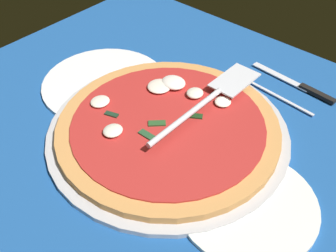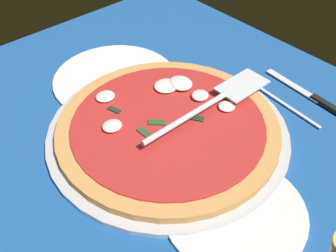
{
  "view_description": "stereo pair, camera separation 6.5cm",
  "coord_description": "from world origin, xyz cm",
  "px_view_note": "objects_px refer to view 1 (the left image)",
  "views": [
    {
      "loc": [
        34.98,
        -33.17,
        50.06
      ],
      "look_at": [
        0.65,
        6.0,
        2.35
      ],
      "focal_mm": 43.93,
      "sensor_mm": 36.0,
      "label": 1
    },
    {
      "loc": [
        39.6,
        -28.58,
        50.06
      ],
      "look_at": [
        0.65,
        6.0,
        2.35
      ],
      "focal_mm": 43.93,
      "sensor_mm": 36.0,
      "label": 2
    }
  ],
  "objects_px": {
    "dinner_plate_right": "(247,205)",
    "pizza_server": "(210,98)",
    "dinner_plate_left": "(105,84)",
    "pizza": "(168,126)",
    "place_setting_far": "(284,90)"
  },
  "relations": [
    {
      "from": "dinner_plate_right",
      "to": "pizza_server",
      "type": "height_order",
      "value": "pizza_server"
    },
    {
      "from": "dinner_plate_right",
      "to": "pizza_server",
      "type": "distance_m",
      "value": 0.21
    },
    {
      "from": "dinner_plate_right",
      "to": "place_setting_far",
      "type": "distance_m",
      "value": 0.3
    },
    {
      "from": "pizza",
      "to": "place_setting_far",
      "type": "distance_m",
      "value": 0.26
    },
    {
      "from": "dinner_plate_right",
      "to": "place_setting_far",
      "type": "bearing_deg",
      "value": 109.03
    },
    {
      "from": "place_setting_far",
      "to": "pizza_server",
      "type": "bearing_deg",
      "value": 72.76
    },
    {
      "from": "dinner_plate_right",
      "to": "place_setting_far",
      "type": "height_order",
      "value": "place_setting_far"
    },
    {
      "from": "pizza_server",
      "to": "place_setting_far",
      "type": "bearing_deg",
      "value": -21.61
    },
    {
      "from": "dinner_plate_right",
      "to": "pizza",
      "type": "distance_m",
      "value": 0.2
    },
    {
      "from": "dinner_plate_left",
      "to": "pizza_server",
      "type": "relative_size",
      "value": 0.88
    },
    {
      "from": "dinner_plate_left",
      "to": "dinner_plate_right",
      "type": "distance_m",
      "value": 0.38
    },
    {
      "from": "dinner_plate_right",
      "to": "pizza_server",
      "type": "bearing_deg",
      "value": 143.1
    },
    {
      "from": "pizza_server",
      "to": "place_setting_far",
      "type": "xyz_separation_m",
      "value": [
        0.06,
        0.16,
        -0.04
      ]
    },
    {
      "from": "dinner_plate_left",
      "to": "place_setting_far",
      "type": "bearing_deg",
      "value": 38.28
    },
    {
      "from": "dinner_plate_left",
      "to": "dinner_plate_right",
      "type": "relative_size",
      "value": 1.19
    }
  ]
}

